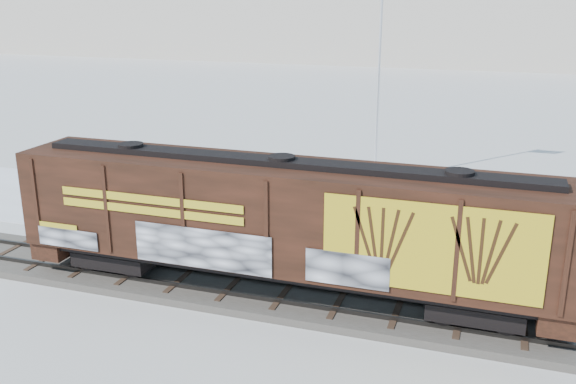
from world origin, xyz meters
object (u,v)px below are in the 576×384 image
(car_white, at_px, (177,200))
(car_dark, at_px, (424,220))
(flagpole, at_px, (380,99))
(car_silver, at_px, (71,182))
(hopper_railcar, at_px, (282,219))

(car_white, height_order, car_dark, car_dark)
(flagpole, bearing_deg, car_dark, -64.91)
(car_silver, relative_size, car_white, 1.18)
(car_silver, height_order, car_white, car_silver)
(hopper_railcar, bearing_deg, car_dark, 64.43)
(hopper_railcar, xyz_separation_m, flagpole, (0.25, 15.93, 1.70))
(hopper_railcar, bearing_deg, car_white, 137.77)
(hopper_railcar, relative_size, flagpole, 1.50)
(car_dark, bearing_deg, car_white, 113.60)
(hopper_railcar, distance_m, car_dark, 9.32)
(car_white, distance_m, car_dark, 11.90)
(flagpole, bearing_deg, car_white, -133.42)
(car_silver, xyz_separation_m, car_dark, (18.38, 0.40, -0.14))
(hopper_railcar, xyz_separation_m, car_dark, (3.90, 8.14, -2.34))
(car_silver, bearing_deg, flagpole, -57.03)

